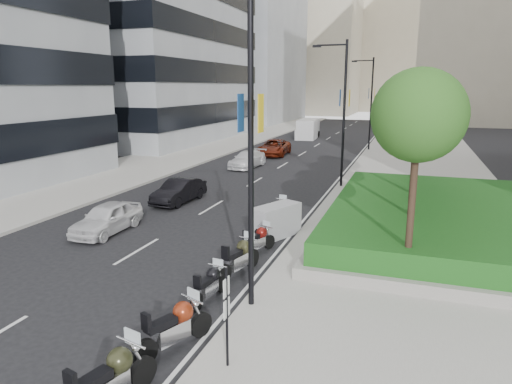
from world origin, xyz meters
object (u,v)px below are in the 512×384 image
at_px(car_a, 107,218).
at_px(delivery_van, 308,130).
at_px(parking_sign, 227,312).
at_px(motorcycle_6, 279,211).
at_px(motorcycle_0, 110,380).
at_px(car_d, 274,147).
at_px(lamp_post_2, 370,99).
at_px(car_c, 247,159).
at_px(motorcycle_5, 276,221).
at_px(car_b, 179,191).
at_px(lamp_post_0, 245,133).
at_px(motorcycle_2, 210,284).
at_px(motorcycle_1, 175,326).
at_px(motorcycle_4, 258,240).
at_px(lamp_post_1, 342,107).
at_px(motorcycle_3, 240,257).

xyz_separation_m(car_a, delivery_van, (0.15, 39.32, 0.42)).
distance_m(parking_sign, motorcycle_6, 11.87).
height_order(motorcycle_0, car_d, car_d).
height_order(lamp_post_2, car_c, lamp_post_2).
height_order(motorcycle_5, car_b, motorcycle_5).
height_order(lamp_post_0, motorcycle_6, lamp_post_0).
xyz_separation_m(lamp_post_2, motorcycle_2, (-1.18, -34.93, -4.54)).
xyz_separation_m(motorcycle_2, car_b, (-6.58, 10.29, 0.13)).
height_order(lamp_post_2, car_b, lamp_post_2).
relative_size(motorcycle_0, motorcycle_1, 1.08).
bearing_deg(delivery_van, motorcycle_5, -83.22).
bearing_deg(motorcycle_4, motorcycle_2, -158.75).
xyz_separation_m(car_a, car_d, (0.27, 24.55, 0.07)).
relative_size(lamp_post_0, motorcycle_6, 4.39).
bearing_deg(lamp_post_1, motorcycle_6, -100.35).
relative_size(parking_sign, motorcycle_0, 1.04).
bearing_deg(motorcycle_3, car_b, 53.54).
xyz_separation_m(parking_sign, motorcycle_4, (-1.76, 7.31, -0.92)).
bearing_deg(motorcycle_3, lamp_post_0, -140.65).
xyz_separation_m(lamp_post_1, motorcycle_2, (-1.18, -16.93, -4.54)).
distance_m(motorcycle_0, motorcycle_1, 2.31).
relative_size(motorcycle_0, car_d, 0.46).
height_order(motorcycle_0, car_c, car_c).
distance_m(motorcycle_1, motorcycle_3, 4.80).
bearing_deg(lamp_post_1, car_c, 147.20).
xyz_separation_m(motorcycle_2, car_a, (-7.02, 4.53, 0.14)).
bearing_deg(lamp_post_1, motorcycle_1, -92.54).
bearing_deg(car_a, motorcycle_0, -53.79).
bearing_deg(motorcycle_0, car_b, 37.96).
xyz_separation_m(motorcycle_0, motorcycle_2, (-0.13, 4.97, -0.13)).
bearing_deg(lamp_post_0, motorcycle_3, 115.29).
bearing_deg(motorcycle_3, lamp_post_2, 12.25).
distance_m(motorcycle_2, car_b, 12.21).
height_order(motorcycle_0, motorcycle_1, motorcycle_0).
relative_size(lamp_post_1, parking_sign, 3.60).
bearing_deg(motorcycle_2, lamp_post_2, 4.90).
bearing_deg(motorcycle_5, motorcycle_2, -157.02).
xyz_separation_m(lamp_post_1, car_c, (-8.04, 5.18, -4.42)).
relative_size(motorcycle_0, motorcycle_6, 1.18).
bearing_deg(motorcycle_1, motorcycle_2, 29.44).
bearing_deg(parking_sign, motorcycle_1, 165.24).
relative_size(motorcycle_2, motorcycle_6, 0.96).
bearing_deg(car_b, motorcycle_0, -62.91).
bearing_deg(motorcycle_4, motorcycle_0, -157.36).
height_order(motorcycle_5, motorcycle_6, motorcycle_5).
relative_size(motorcycle_4, car_b, 0.48).
height_order(lamp_post_1, motorcycle_0, lamp_post_1).
height_order(lamp_post_1, parking_sign, lamp_post_1).
relative_size(lamp_post_2, motorcycle_2, 4.58).
height_order(motorcycle_5, car_c, motorcycle_5).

